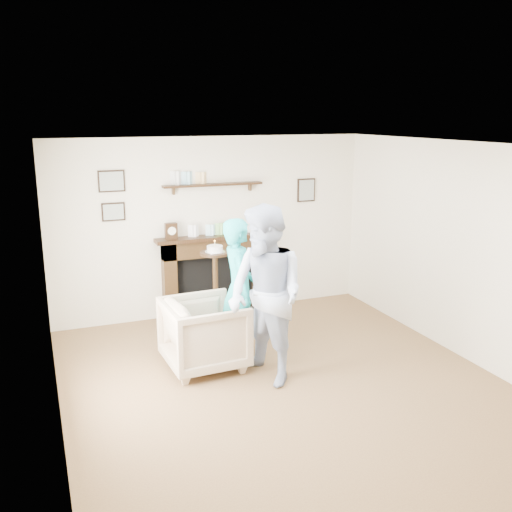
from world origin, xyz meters
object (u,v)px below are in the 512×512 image
at_px(armchair, 205,366).
at_px(woman, 240,356).
at_px(pedestal_table, 215,276).
at_px(man, 265,379).

relative_size(armchair, woman, 0.53).
bearing_deg(pedestal_table, armchair, -114.15).
height_order(man, pedestal_table, pedestal_table).
xyz_separation_m(armchair, pedestal_table, (0.45, 1.00, 0.76)).
bearing_deg(pedestal_table, woman, -89.04).
bearing_deg(pedestal_table, man, -87.81).
bearing_deg(armchair, woman, -76.72).
xyz_separation_m(armchair, woman, (0.46, 0.13, 0.00)).
xyz_separation_m(man, woman, (-0.05, 0.69, 0.00)).
height_order(man, woman, man).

